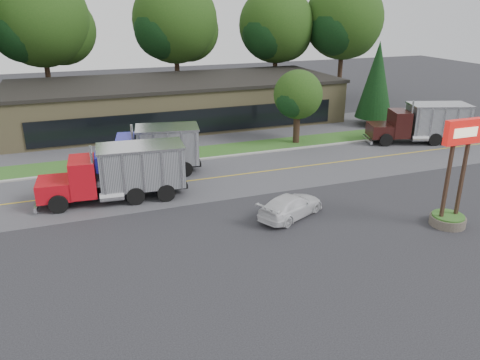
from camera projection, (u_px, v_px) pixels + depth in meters
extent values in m
plane|color=#38383D|center=(254.00, 236.00, 24.62)|extent=(140.00, 140.00, 0.00)
cube|color=slate|center=(206.00, 179.00, 32.52)|extent=(60.00, 8.00, 0.02)
cube|color=gold|center=(206.00, 179.00, 32.52)|extent=(60.00, 0.12, 0.01)
cube|color=#9E9E99|center=(190.00, 161.00, 36.20)|extent=(60.00, 0.30, 0.12)
cube|color=#2F581E|center=(185.00, 154.00, 37.78)|extent=(60.00, 3.40, 0.03)
cube|color=slate|center=(171.00, 139.00, 42.16)|extent=(60.00, 7.00, 0.02)
cube|color=#8D7F56|center=(177.00, 103.00, 47.36)|extent=(32.00, 12.00, 4.00)
cylinder|color=#6B6054|center=(447.00, 221.00, 25.75)|extent=(1.90, 1.90, 0.50)
cylinder|color=#2F581E|center=(448.00, 216.00, 25.64)|extent=(1.70, 1.70, 0.10)
cube|color=#332116|center=(447.00, 182.00, 24.75)|extent=(0.16, 0.16, 5.00)
cube|color=#332116|center=(462.00, 180.00, 25.07)|extent=(0.16, 0.16, 5.00)
cube|color=red|center=(463.00, 132.00, 23.95)|extent=(2.20, 0.35, 1.30)
cube|color=beige|center=(466.00, 133.00, 23.78)|extent=(1.50, 0.04, 0.50)
cube|color=beige|center=(460.00, 131.00, 24.12)|extent=(1.50, 0.04, 0.50)
cylinder|color=#382619|center=(50.00, 90.00, 50.24)|extent=(0.56, 0.56, 5.38)
sphere|color=#1D3F11|center=(40.00, 18.00, 47.64)|extent=(9.84, 9.84, 9.84)
sphere|color=#1D3F11|center=(61.00, 30.00, 49.76)|extent=(7.38, 7.38, 7.38)
sphere|color=black|center=(24.00, 28.00, 46.66)|extent=(6.76, 6.76, 6.76)
cylinder|color=#382619|center=(178.00, 84.00, 54.81)|extent=(0.56, 0.56, 5.19)
sphere|color=#1D3F11|center=(175.00, 20.00, 52.30)|extent=(9.49, 9.49, 9.49)
sphere|color=#1D3F11|center=(188.00, 30.00, 54.34)|extent=(7.12, 7.12, 7.12)
sphere|color=black|center=(164.00, 29.00, 51.36)|extent=(6.52, 6.52, 6.52)
cylinder|color=#382619|center=(275.00, 81.00, 57.88)|extent=(0.56, 0.56, 4.85)
sphere|color=#1D3F11|center=(276.00, 25.00, 55.54)|extent=(8.87, 8.87, 8.87)
sphere|color=#1D3F11|center=(284.00, 34.00, 57.44)|extent=(6.65, 6.65, 6.65)
sphere|color=black|center=(268.00, 33.00, 54.65)|extent=(6.10, 6.10, 6.10)
cylinder|color=#382619|center=(339.00, 78.00, 58.66)|extent=(0.56, 0.56, 5.17)
sphere|color=#1D3F11|center=(344.00, 19.00, 56.16)|extent=(9.46, 9.46, 9.46)
sphere|color=#1D3F11|center=(350.00, 29.00, 58.20)|extent=(7.09, 7.09, 7.09)
sphere|color=black|center=(336.00, 28.00, 55.22)|extent=(6.50, 6.50, 6.50)
cylinder|color=#382619|center=(372.00, 120.00, 46.71)|extent=(0.44, 0.44, 1.00)
cone|color=black|center=(377.00, 80.00, 45.29)|extent=(3.59, 3.59, 7.35)
cylinder|color=#382619|center=(296.00, 130.00, 40.61)|extent=(0.56, 0.56, 2.27)
sphere|color=#1D3F11|center=(298.00, 94.00, 39.52)|extent=(4.15, 4.15, 4.15)
sphere|color=#1D3F11|center=(303.00, 99.00, 40.41)|extent=(3.11, 3.11, 3.11)
sphere|color=black|center=(293.00, 100.00, 39.10)|extent=(2.85, 2.85, 2.85)
cube|color=black|center=(119.00, 191.00, 29.01)|extent=(8.50, 1.64, 0.28)
cube|color=red|center=(55.00, 188.00, 27.87)|extent=(2.19, 2.45, 1.10)
cube|color=red|center=(83.00, 176.00, 28.08)|extent=(1.65, 2.50, 2.20)
cube|color=black|center=(71.00, 171.00, 27.77)|extent=(0.22, 2.10, 0.90)
cube|color=silver|center=(142.00, 166.00, 28.87)|extent=(5.22, 2.87, 2.50)
cube|color=silver|center=(140.00, 146.00, 28.41)|extent=(5.38, 3.04, 0.12)
cylinder|color=black|center=(61.00, 190.00, 29.15)|extent=(1.12, 0.43, 1.10)
cylinder|color=black|center=(58.00, 204.00, 27.08)|extent=(1.12, 0.43, 1.10)
cylinder|color=black|center=(147.00, 181.00, 30.51)|extent=(1.12, 0.43, 1.10)
cylinder|color=black|center=(151.00, 194.00, 28.44)|extent=(1.12, 0.43, 1.10)
cube|color=black|center=(152.00, 166.00, 33.45)|extent=(7.08, 2.21, 0.28)
cube|color=#1C1D9D|center=(107.00, 161.00, 32.74)|extent=(2.05, 2.56, 1.10)
cube|color=#1C1D9D|center=(126.00, 151.00, 32.76)|extent=(1.62, 2.58, 2.20)
cube|color=black|center=(118.00, 146.00, 32.53)|extent=(0.42, 2.08, 0.90)
cube|color=silver|center=(168.00, 145.00, 33.13)|extent=(4.57, 3.19, 2.50)
cube|color=silver|center=(167.00, 127.00, 32.67)|extent=(4.74, 3.37, 0.12)
cylinder|color=black|center=(111.00, 163.00, 34.02)|extent=(1.14, 0.54, 1.10)
cylinder|color=black|center=(109.00, 173.00, 31.91)|extent=(1.14, 0.54, 1.10)
cylinder|color=black|center=(173.00, 159.00, 34.76)|extent=(1.14, 0.54, 1.10)
cylinder|color=black|center=(174.00, 170.00, 32.64)|extent=(1.14, 0.54, 1.10)
cube|color=black|center=(419.00, 136.00, 40.90)|extent=(8.02, 3.47, 0.28)
cube|color=black|center=(380.00, 130.00, 40.58)|extent=(2.56, 2.79, 1.10)
cube|color=black|center=(399.00, 123.00, 40.42)|extent=(2.09, 2.72, 2.20)
cube|color=black|center=(393.00, 119.00, 40.26)|extent=(0.71, 2.01, 0.90)
cube|color=silver|center=(438.00, 120.00, 40.43)|extent=(5.38, 3.88, 2.50)
cube|color=silver|center=(440.00, 105.00, 39.97)|extent=(5.57, 4.07, 0.12)
cylinder|color=black|center=(377.00, 133.00, 41.86)|extent=(1.15, 0.67, 1.10)
cylinder|color=black|center=(386.00, 140.00, 39.71)|extent=(1.15, 0.67, 1.10)
cylinder|color=black|center=(434.00, 132.00, 42.04)|extent=(1.15, 0.67, 1.10)
cylinder|color=black|center=(445.00, 139.00, 39.89)|extent=(1.15, 0.67, 1.10)
imported|color=silver|center=(291.00, 206.00, 26.64)|extent=(4.83, 3.62, 1.30)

